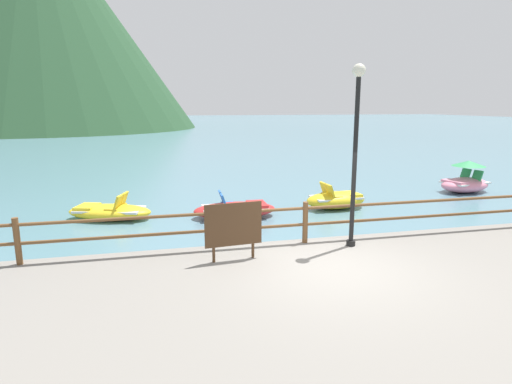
% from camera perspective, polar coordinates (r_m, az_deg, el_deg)
% --- Properties ---
extents(ground_plane, '(200.00, 200.00, 0.00)m').
position_cam_1_polar(ground_plane, '(47.40, -9.34, 7.33)').
color(ground_plane, slate).
extents(promenade_dock, '(28.00, 8.00, 0.40)m').
position_cam_1_polar(promenade_dock, '(6.76, 17.89, -18.04)').
color(promenade_dock, gray).
rests_on(promenade_dock, ground).
extents(dock_railing, '(23.92, 0.12, 0.95)m').
position_cam_1_polar(dock_railing, '(9.61, 6.70, -3.47)').
color(dock_railing, brown).
rests_on(dock_railing, promenade_dock).
extents(lamp_post, '(0.28, 0.28, 3.93)m').
position_cam_1_polar(lamp_post, '(9.27, 13.36, 6.98)').
color(lamp_post, black).
rests_on(lamp_post, promenade_dock).
extents(sign_board, '(1.18, 0.16, 1.19)m').
position_cam_1_polar(sign_board, '(8.45, -3.08, -4.53)').
color(sign_board, silver).
rests_on(sign_board, promenade_dock).
extents(pedal_boat_0, '(2.64, 1.35, 0.82)m').
position_cam_1_polar(pedal_boat_0, '(13.33, -2.81, -2.38)').
color(pedal_boat_0, red).
rests_on(pedal_boat_0, ground).
extents(pedal_boat_1, '(2.81, 1.85, 0.82)m').
position_cam_1_polar(pedal_boat_1, '(13.85, -19.24, -2.49)').
color(pedal_boat_1, yellow).
rests_on(pedal_boat_1, ground).
extents(pedal_boat_2, '(2.46, 1.81, 1.28)m').
position_cam_1_polar(pedal_boat_2, '(19.15, 26.48, 1.32)').
color(pedal_boat_2, pink).
rests_on(pedal_boat_2, ground).
extents(pedal_boat_3, '(2.20, 1.26, 0.90)m').
position_cam_1_polar(pedal_boat_3, '(14.69, 10.79, -1.01)').
color(pedal_boat_3, yellow).
rests_on(pedal_boat_3, ground).
extents(cliff_headland, '(43.93, 43.93, 32.26)m').
position_cam_1_polar(cliff_headland, '(73.96, -25.86, 19.66)').
color(cliff_headland, '#284C2D').
rests_on(cliff_headland, ground).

